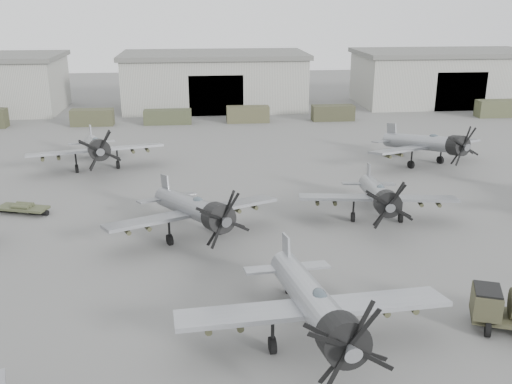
% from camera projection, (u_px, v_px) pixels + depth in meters
% --- Properties ---
extents(ground, '(220.00, 220.00, 0.00)m').
position_uv_depth(ground, '(251.00, 296.00, 33.88)').
color(ground, '#575755').
rests_on(ground, ground).
extents(hangar_center, '(29.00, 14.80, 8.70)m').
position_uv_depth(hangar_center, '(214.00, 80.00, 90.81)').
color(hangar_center, '#A7A89D').
rests_on(hangar_center, ground).
extents(hangar_right, '(29.00, 14.80, 8.70)m').
position_uv_depth(hangar_right, '(444.00, 77.00, 94.49)').
color(hangar_right, '#A7A89D').
rests_on(hangar_right, ground).
extents(support_truck_2, '(5.76, 2.20, 2.25)m').
position_uv_depth(support_truck_2, '(92.00, 117.00, 78.91)').
color(support_truck_2, '#3F402A').
rests_on(support_truck_2, ground).
extents(support_truck_3, '(6.63, 2.20, 1.98)m').
position_uv_depth(support_truck_3, '(168.00, 117.00, 79.95)').
color(support_truck_3, '#3D412B').
rests_on(support_truck_3, ground).
extents(support_truck_4, '(6.01, 2.20, 2.25)m').
position_uv_depth(support_truck_4, '(248.00, 114.00, 81.00)').
color(support_truck_4, '#46452E').
rests_on(support_truck_4, ground).
extents(support_truck_5, '(6.05, 2.20, 2.17)m').
position_uv_depth(support_truck_5, '(333.00, 113.00, 82.21)').
color(support_truck_5, '#383824').
rests_on(support_truck_5, ground).
extents(support_truck_7, '(6.15, 2.20, 2.50)m').
position_uv_depth(support_truck_7, '(497.00, 108.00, 84.57)').
color(support_truck_7, '#42462D').
rests_on(support_truck_7, ground).
extents(aircraft_near_1, '(13.89, 12.50, 5.54)m').
position_uv_depth(aircraft_near_1, '(315.00, 305.00, 27.91)').
color(aircraft_near_1, '#9DA0A6').
rests_on(aircraft_near_1, ground).
extents(aircraft_mid_1, '(12.82, 11.61, 5.24)m').
position_uv_depth(aircraft_mid_1, '(195.00, 209.00, 40.99)').
color(aircraft_mid_1, gray).
rests_on(aircraft_mid_1, ground).
extents(aircraft_mid_2, '(12.49, 11.24, 4.96)m').
position_uv_depth(aircraft_mid_2, '(379.00, 195.00, 44.29)').
color(aircraft_mid_2, gray).
rests_on(aircraft_mid_2, ground).
extents(aircraft_far_0, '(13.69, 12.32, 5.45)m').
position_uv_depth(aircraft_far_0, '(96.00, 147.00, 57.66)').
color(aircraft_far_0, '#92949A').
rests_on(aircraft_far_0, ground).
extents(aircraft_far_1, '(13.20, 11.91, 5.33)m').
position_uv_depth(aircraft_far_1, '(429.00, 144.00, 59.28)').
color(aircraft_far_1, gray).
rests_on(aircraft_far_1, ground).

